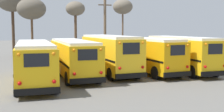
{
  "coord_description": "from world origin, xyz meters",
  "views": [
    {
      "loc": [
        -8.17,
        -22.06,
        3.92
      ],
      "look_at": [
        0.0,
        0.39,
        1.61
      ],
      "focal_mm": 45.0,
      "sensor_mm": 36.0,
      "label": 1
    }
  ],
  "objects": [
    {
      "name": "bare_tree_2",
      "position": [
        -5.47,
        15.38,
        6.43
      ],
      "size": [
        3.64,
        3.64,
        7.84
      ],
      "color": "brown",
      "rests_on": "ground"
    },
    {
      "name": "school_bus_3",
      "position": [
        3.28,
        0.98,
        1.71
      ],
      "size": [
        2.88,
        10.69,
        3.13
      ],
      "color": "#E5A00C",
      "rests_on": "ground"
    },
    {
      "name": "school_bus_2",
      "position": [
        0.0,
        1.15,
        1.81
      ],
      "size": [
        2.61,
        9.66,
        3.35
      ],
      "color": "yellow",
      "rests_on": "ground"
    },
    {
      "name": "bare_tree_1",
      "position": [
        0.61,
        17.15,
        6.57
      ],
      "size": [
        2.7,
        2.7,
        7.79
      ],
      "color": "brown",
      "rests_on": "ground"
    },
    {
      "name": "ground_plane",
      "position": [
        0.0,
        0.0,
        0.0
      ],
      "size": [
        160.0,
        160.0,
        0.0
      ],
      "primitive_type": "plane",
      "color": "#66635E"
    },
    {
      "name": "bare_tree_0",
      "position": [
        8.13,
        17.95,
        7.21
      ],
      "size": [
        3.02,
        3.02,
        8.43
      ],
      "color": "brown",
      "rests_on": "ground"
    },
    {
      "name": "utility_pole",
      "position": [
        3.59,
        12.97,
        4.1
      ],
      "size": [
        1.8,
        0.35,
        7.99
      ],
      "color": "brown",
      "rests_on": "ground"
    },
    {
      "name": "school_bus_4",
      "position": [
        6.57,
        -0.07,
        1.75
      ],
      "size": [
        2.78,
        9.98,
        3.21
      ],
      "color": "yellow",
      "rests_on": "ground"
    },
    {
      "name": "bare_tree_3",
      "position": [
        -7.71,
        19.73,
        7.73
      ],
      "size": [
        4.1,
        4.1,
        9.36
      ],
      "color": "#473323",
      "rests_on": "ground"
    },
    {
      "name": "school_bus_0",
      "position": [
        -6.57,
        -1.15,
        1.63
      ],
      "size": [
        3.05,
        10.86,
        2.98
      ],
      "color": "yellow",
      "rests_on": "ground"
    },
    {
      "name": "school_bus_1",
      "position": [
        -3.28,
        0.97,
        1.63
      ],
      "size": [
        2.75,
        10.86,
        2.99
      ],
      "color": "yellow",
      "rests_on": "ground"
    }
  ]
}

